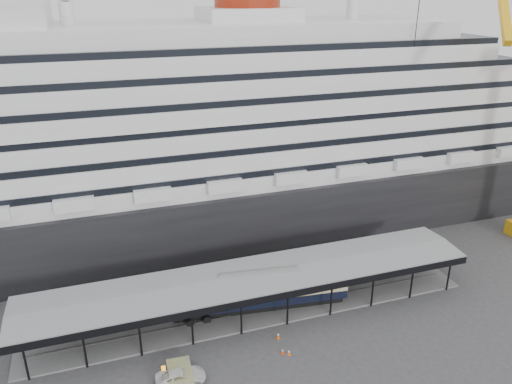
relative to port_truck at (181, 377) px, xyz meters
The scene contains 8 objects.
ground 12.01m from the port_truck, 22.26° to the left, with size 200.00×200.00×0.00m, color #37373A.
cruise_ship 42.08m from the port_truck, 73.04° to the left, with size 130.00×30.00×43.90m.
platform_canopy 14.73m from the port_truck, 40.70° to the left, with size 56.00×9.18×5.30m.
port_truck is the anchor object (origin of this frame).
pullman_carriage 15.28m from the port_truck, 39.02° to the left, with size 22.67×5.55×22.07m.
traffic_cone_left 11.56m from the port_truck, ahead, with size 0.41×0.41×0.67m.
traffic_cone_mid 12.15m from the port_truck, ahead, with size 0.43×0.43×0.67m.
traffic_cone_right 12.44m from the port_truck, 15.41° to the left, with size 0.52×0.52×0.81m.
Camera 1 is at (-16.55, -44.95, 37.82)m, focal length 35.00 mm.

